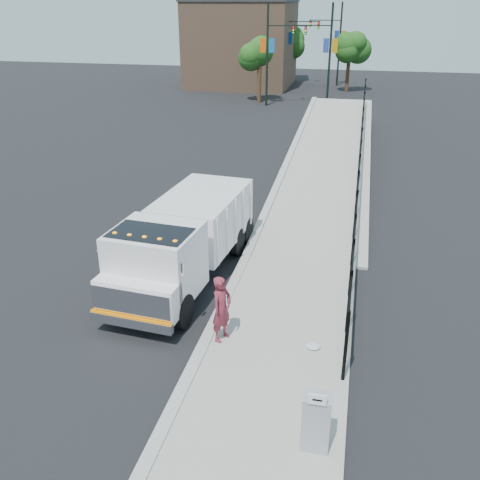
# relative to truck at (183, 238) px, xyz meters

# --- Properties ---
(ground) EXTENTS (120.00, 120.00, 0.00)m
(ground) POSITION_rel_truck_xyz_m (1.63, -2.09, -1.43)
(ground) COLOR black
(ground) RESTS_ON ground
(sidewalk) EXTENTS (3.55, 12.00, 0.12)m
(sidewalk) POSITION_rel_truck_xyz_m (3.56, -4.09, -1.37)
(sidewalk) COLOR #9E998E
(sidewalk) RESTS_ON ground
(curb) EXTENTS (0.30, 12.00, 0.16)m
(curb) POSITION_rel_truck_xyz_m (1.63, -4.09, -1.35)
(curb) COLOR #ADAAA3
(curb) RESTS_ON ground
(ramp) EXTENTS (3.95, 24.06, 3.19)m
(ramp) POSITION_rel_truck_xyz_m (3.76, 13.91, -1.43)
(ramp) COLOR #9E998E
(ramp) RESTS_ON ground
(iron_fence) EXTENTS (0.10, 28.00, 1.80)m
(iron_fence) POSITION_rel_truck_xyz_m (5.18, 9.91, -0.53)
(iron_fence) COLOR black
(iron_fence) RESTS_ON ground
(truck) EXTENTS (3.00, 7.57, 2.53)m
(truck) POSITION_rel_truck_xyz_m (0.00, 0.00, 0.00)
(truck) COLOR black
(truck) RESTS_ON ground
(worker) EXTENTS (0.65, 0.77, 1.80)m
(worker) POSITION_rel_truck_xyz_m (2.03, -3.11, -0.41)
(worker) COLOR maroon
(worker) RESTS_ON sidewalk
(utility_cabinet) EXTENTS (0.55, 0.40, 1.25)m
(utility_cabinet) POSITION_rel_truck_xyz_m (4.73, -6.30, -0.68)
(utility_cabinet) COLOR gray
(utility_cabinet) RESTS_ON sidewalk
(arrow_sign) EXTENTS (0.35, 0.04, 0.22)m
(arrow_sign) POSITION_rel_truck_xyz_m (4.73, -6.52, 0.05)
(arrow_sign) COLOR white
(arrow_sign) RESTS_ON utility_cabinet
(debris) EXTENTS (0.38, 0.38, 0.09)m
(debris) POSITION_rel_truck_xyz_m (4.39, -2.99, -1.26)
(debris) COLOR silver
(debris) RESTS_ON sidewalk
(light_pole_0) EXTENTS (3.77, 0.22, 8.00)m
(light_pole_0) POSITION_rel_truck_xyz_m (-2.52, 30.88, 2.94)
(light_pole_0) COLOR black
(light_pole_0) RESTS_ON ground
(light_pole_1) EXTENTS (3.78, 0.22, 8.00)m
(light_pole_1) POSITION_rel_truck_xyz_m (1.86, 31.81, 2.94)
(light_pole_1) COLOR black
(light_pole_1) RESTS_ON ground
(light_pole_2) EXTENTS (3.77, 0.22, 8.00)m
(light_pole_2) POSITION_rel_truck_xyz_m (-2.30, 39.99, 2.94)
(light_pole_2) COLOR black
(light_pole_2) RESTS_ON ground
(light_pole_3) EXTENTS (3.78, 0.22, 8.00)m
(light_pole_3) POSITION_rel_truck_xyz_m (2.02, 43.93, 2.94)
(light_pole_3) COLOR black
(light_pole_3) RESTS_ON ground
(tree_0) EXTENTS (2.42, 2.42, 5.21)m
(tree_0) POSITION_rel_truck_xyz_m (-3.71, 32.22, 2.51)
(tree_0) COLOR #382314
(tree_0) RESTS_ON ground
(tree_1) EXTENTS (2.31, 2.31, 5.16)m
(tree_1) POSITION_rel_truck_xyz_m (3.48, 39.84, 2.50)
(tree_1) COLOR #382314
(tree_1) RESTS_ON ground
(tree_2) EXTENTS (3.00, 3.00, 5.50)m
(tree_2) POSITION_rel_truck_xyz_m (-2.97, 46.02, 2.54)
(tree_2) COLOR #382314
(tree_2) RESTS_ON ground
(building) EXTENTS (10.00, 10.00, 8.00)m
(building) POSITION_rel_truck_xyz_m (-7.37, 41.91, 2.57)
(building) COLOR #8C664C
(building) RESTS_ON ground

